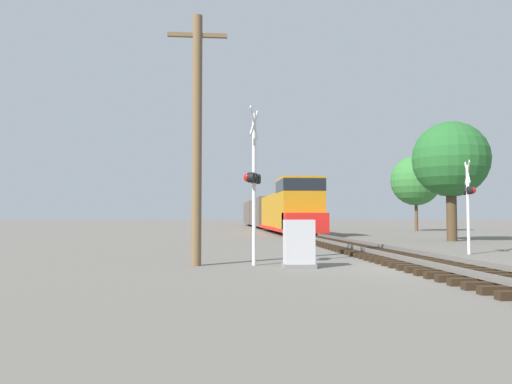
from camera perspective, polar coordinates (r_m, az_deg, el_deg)
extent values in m
plane|color=#666059|center=(14.91, 20.15, -8.25)|extent=(400.00, 400.00, 0.00)
cube|color=black|center=(12.00, 26.85, -9.10)|extent=(2.60, 0.22, 0.16)
cube|color=black|center=(12.51, 25.40, -8.86)|extent=(2.60, 0.22, 0.16)
cube|color=black|center=(13.03, 24.06, -8.64)|extent=(2.60, 0.22, 0.16)
cube|color=black|center=(13.56, 22.83, -8.42)|extent=(2.60, 0.22, 0.16)
cube|color=black|center=(14.09, 21.69, -8.22)|extent=(2.60, 0.22, 0.16)
cube|color=black|center=(14.63, 20.64, -8.03)|extent=(2.60, 0.22, 0.16)
cube|color=black|center=(15.17, 19.66, -7.86)|extent=(2.60, 0.22, 0.16)
cube|color=black|center=(15.72, 18.75, -7.69)|extent=(2.60, 0.22, 0.16)
cube|color=black|center=(16.27, 17.91, -7.53)|extent=(2.60, 0.22, 0.16)
cube|color=black|center=(16.82, 17.12, -7.38)|extent=(2.60, 0.22, 0.16)
cube|color=black|center=(17.38, 16.38, -7.24)|extent=(2.60, 0.22, 0.16)
cube|color=black|center=(17.94, 15.68, -7.11)|extent=(2.60, 0.22, 0.16)
cube|color=black|center=(18.50, 15.03, -6.98)|extent=(2.60, 0.22, 0.16)
cube|color=black|center=(19.07, 14.42, -6.86)|extent=(2.60, 0.22, 0.16)
cube|color=black|center=(19.63, 13.84, -6.75)|extent=(2.60, 0.22, 0.16)
cube|color=black|center=(20.20, 13.30, -6.64)|extent=(2.60, 0.22, 0.16)
cube|color=black|center=(20.77, 12.79, -6.54)|extent=(2.60, 0.22, 0.16)
cube|color=black|center=(21.35, 12.30, -6.44)|extent=(2.60, 0.22, 0.16)
cube|color=black|center=(21.92, 11.84, -6.35)|extent=(2.60, 0.22, 0.16)
cube|color=black|center=(22.49, 11.40, -6.26)|extent=(2.60, 0.22, 0.16)
cube|color=black|center=(23.07, 10.99, -6.18)|extent=(2.60, 0.22, 0.16)
cube|color=black|center=(23.65, 10.59, -6.10)|extent=(2.60, 0.22, 0.16)
cube|color=black|center=(24.23, 10.22, -6.02)|extent=(2.60, 0.22, 0.16)
cube|color=black|center=(24.81, 9.86, -5.95)|extent=(2.60, 0.22, 0.16)
cube|color=black|center=(25.39, 9.52, -5.88)|extent=(2.60, 0.22, 0.16)
cube|color=black|center=(25.97, 9.19, -5.81)|extent=(2.60, 0.22, 0.16)
cube|color=black|center=(26.55, 8.88, -5.75)|extent=(2.60, 0.22, 0.16)
cube|color=black|center=(27.13, 8.58, -5.69)|extent=(2.60, 0.22, 0.16)
cube|color=black|center=(27.72, 8.30, -5.63)|extent=(2.60, 0.22, 0.16)
cube|color=black|center=(28.30, 8.02, -5.57)|extent=(2.60, 0.22, 0.16)
cube|color=black|center=(28.89, 7.76, -5.51)|extent=(2.60, 0.22, 0.16)
cube|color=black|center=(29.47, 7.51, -5.46)|extent=(2.60, 0.22, 0.16)
cube|color=black|center=(30.06, 7.27, -5.41)|extent=(2.60, 0.22, 0.16)
cube|color=black|center=(30.64, 7.03, -5.36)|extent=(2.60, 0.22, 0.16)
cube|color=black|center=(31.23, 6.81, -5.31)|extent=(2.60, 0.22, 0.16)
cube|color=black|center=(31.82, 6.59, -5.27)|extent=(2.60, 0.22, 0.16)
cube|color=black|center=(32.41, 6.39, -5.23)|extent=(2.60, 0.22, 0.16)
cube|color=black|center=(33.00, 6.19, -5.18)|extent=(2.60, 0.22, 0.16)
cube|color=black|center=(33.58, 5.99, -5.14)|extent=(2.60, 0.22, 0.16)
cube|color=slate|center=(14.60, 17.55, -7.48)|extent=(0.07, 160.00, 0.15)
cube|color=slate|center=(15.20, 22.61, -7.21)|extent=(0.07, 160.00, 0.15)
cube|color=#B77A14|center=(46.52, 2.99, -2.31)|extent=(2.55, 13.93, 3.10)
cube|color=#B77A14|center=(36.89, 5.00, -1.49)|extent=(3.00, 4.38, 3.98)
cube|color=black|center=(36.95, 4.99, 0.68)|extent=(3.03, 4.42, 0.87)
cube|color=red|center=(34.73, 5.62, -3.54)|extent=(3.00, 1.99, 1.39)
cube|color=red|center=(43.58, 3.51, -4.15)|extent=(3.06, 19.50, 0.24)
cube|color=black|center=(37.19, 4.94, -4.27)|extent=(1.58, 2.20, 1.00)
cube|color=black|center=(49.98, 2.46, -3.90)|extent=(1.58, 2.20, 1.00)
cube|color=brown|center=(61.81, 1.08, -2.31)|extent=(2.85, 14.28, 3.36)
cube|color=black|center=(57.21, 1.55, -3.81)|extent=(1.58, 2.20, 0.90)
cube|color=black|center=(66.44, 0.68, -3.67)|extent=(1.58, 2.20, 0.90)
cube|color=brown|center=(77.32, -0.08, -2.41)|extent=(2.85, 14.28, 3.36)
cube|color=black|center=(72.70, 0.22, -3.60)|extent=(1.58, 2.20, 0.90)
cube|color=black|center=(81.95, -0.34, -3.51)|extent=(1.58, 2.20, 0.90)
cylinder|color=silver|center=(14.94, -0.22, 0.36)|extent=(0.12, 0.12, 4.56)
cube|color=white|center=(15.18, -0.22, 7.85)|extent=(0.33, 0.89, 0.93)
cube|color=white|center=(15.18, -0.22, 7.85)|extent=(0.33, 0.89, 0.93)
cube|color=black|center=(14.96, -0.22, 1.57)|extent=(0.34, 0.83, 0.06)
cylinder|color=black|center=(15.30, 0.11, 1.47)|extent=(0.27, 0.34, 0.30)
sphere|color=red|center=(15.32, -0.25, 1.47)|extent=(0.26, 0.26, 0.26)
cylinder|color=black|center=(14.96, -0.22, 1.57)|extent=(0.27, 0.34, 0.30)
sphere|color=red|center=(14.99, -0.59, 1.56)|extent=(0.26, 0.26, 0.26)
cylinder|color=black|center=(14.62, -0.57, 1.67)|extent=(0.27, 0.34, 0.30)
sphere|color=red|center=(14.65, -0.94, 1.66)|extent=(0.26, 0.26, 0.26)
cube|color=white|center=(15.09, -0.22, 5.80)|extent=(0.13, 0.31, 0.20)
cylinder|color=silver|center=(20.97, 23.08, -1.85)|extent=(0.12, 0.12, 3.45)
cube|color=white|center=(21.03, 23.01, 2.03)|extent=(0.29, 0.90, 0.93)
cube|color=white|center=(21.03, 23.01, 2.03)|extent=(0.29, 0.90, 0.93)
cube|color=black|center=(20.99, 23.05, 0.13)|extent=(0.30, 0.84, 0.06)
cylinder|color=black|center=(20.65, 23.23, 0.18)|extent=(0.26, 0.34, 0.30)
sphere|color=red|center=(20.67, 23.50, 0.18)|extent=(0.26, 0.26, 0.26)
cylinder|color=black|center=(21.33, 22.87, 0.08)|extent=(0.26, 0.34, 0.30)
sphere|color=red|center=(21.35, 23.13, 0.08)|extent=(0.26, 0.26, 0.26)
cube|color=white|center=(21.00, 23.04, 0.54)|extent=(0.12, 0.32, 0.20)
cube|color=slate|center=(14.34, 4.93, -8.39)|extent=(0.91, 0.69, 0.12)
cube|color=#BCBCBF|center=(14.29, 4.92, -5.67)|extent=(0.83, 0.63, 1.24)
cylinder|color=brown|center=(15.12, -6.77, 6.01)|extent=(0.30, 0.30, 7.54)
cube|color=brown|center=(15.91, -6.70, 17.37)|extent=(1.80, 0.12, 0.12)
cylinder|color=#473521|center=(31.65, 21.45, -2.07)|extent=(0.59, 0.59, 3.51)
sphere|color=#236028|center=(31.83, 21.35, 3.52)|extent=(4.48, 4.48, 4.48)
cylinder|color=brown|center=(52.60, 17.85, -2.32)|extent=(0.32, 0.32, 3.57)
sphere|color=#337533|center=(52.72, 17.80, 1.25)|extent=(5.00, 5.00, 5.00)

